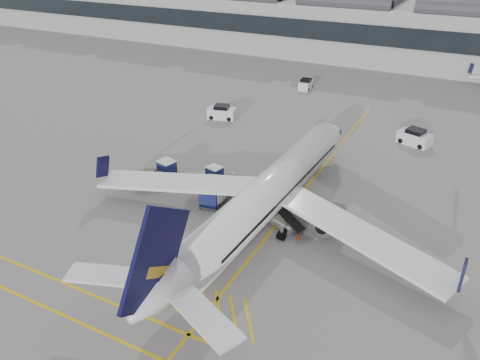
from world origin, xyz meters
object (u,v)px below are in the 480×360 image
at_px(baggage_cart_a, 215,185).
at_px(ramp_agent_a, 264,195).
at_px(belt_loader, 280,218).
at_px(pushback_tug, 150,177).
at_px(ramp_agent_b, 236,218).
at_px(airliner_main, 267,195).

xyz_separation_m(baggage_cart_a, ramp_agent_a, (5.17, 0.55, -0.16)).
xyz_separation_m(belt_loader, pushback_tug, (-15.26, 0.81, 0.12)).
height_order(baggage_cart_a, pushback_tug, baggage_cart_a).
relative_size(ramp_agent_a, pushback_tug, 0.52).
distance_m(baggage_cart_a, ramp_agent_b, 6.62).
relative_size(belt_loader, ramp_agent_b, 2.25).
xyz_separation_m(belt_loader, ramp_agent_b, (-3.22, -2.41, 0.48)).
distance_m(airliner_main, ramp_agent_a, 4.22).
xyz_separation_m(airliner_main, ramp_agent_a, (-1.73, 3.19, -2.14)).
xyz_separation_m(baggage_cart_a, pushback_tug, (-7.22, -1.32, -0.30)).
height_order(belt_loader, pushback_tug, belt_loader).
bearing_deg(airliner_main, baggage_cart_a, 161.59).
relative_size(airliner_main, ramp_agent_b, 18.57).
distance_m(belt_loader, ramp_agent_a, 3.93).
relative_size(airliner_main, ramp_agent_a, 24.02).
xyz_separation_m(airliner_main, pushback_tug, (-14.12, 1.33, -2.27)).
distance_m(airliner_main, pushback_tug, 14.37).
bearing_deg(ramp_agent_a, belt_loader, -92.67).
height_order(airliner_main, belt_loader, airliner_main).
bearing_deg(pushback_tug, belt_loader, -24.93).
bearing_deg(pushback_tug, airliner_main, -27.27).
bearing_deg(ramp_agent_b, pushback_tug, -52.81).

